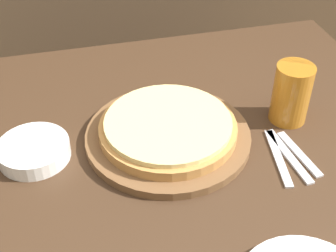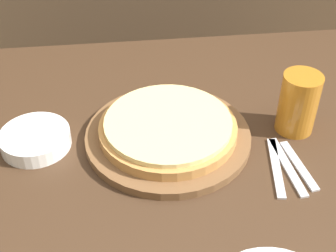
{
  "view_description": "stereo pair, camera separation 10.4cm",
  "coord_description": "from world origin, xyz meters",
  "px_view_note": "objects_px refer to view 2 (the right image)",
  "views": [
    {
      "loc": [
        -0.23,
        -0.73,
        1.42
      ],
      "look_at": [
        -0.03,
        0.06,
        0.76
      ],
      "focal_mm": 50.0,
      "sensor_mm": 36.0,
      "label": 1
    },
    {
      "loc": [
        -0.13,
        -0.75,
        1.42
      ],
      "look_at": [
        -0.03,
        0.06,
        0.76
      ],
      "focal_mm": 50.0,
      "sensor_mm": 36.0,
      "label": 2
    }
  ],
  "objects_px": {
    "fork": "(276,167)",
    "dinner_knife": "(287,166)",
    "beer_glass": "(299,101)",
    "spoon": "(299,165)",
    "side_bowl": "(35,139)",
    "pizza_on_board": "(168,131)"
  },
  "relations": [
    {
      "from": "beer_glass",
      "to": "spoon",
      "type": "distance_m",
      "value": 0.15
    },
    {
      "from": "side_bowl",
      "to": "beer_glass",
      "type": "bearing_deg",
      "value": -0.79
    },
    {
      "from": "side_bowl",
      "to": "spoon",
      "type": "distance_m",
      "value": 0.58
    },
    {
      "from": "pizza_on_board",
      "to": "fork",
      "type": "relative_size",
      "value": 2.07
    },
    {
      "from": "beer_glass",
      "to": "side_bowl",
      "type": "distance_m",
      "value": 0.6
    },
    {
      "from": "pizza_on_board",
      "to": "beer_glass",
      "type": "bearing_deg",
      "value": 1.39
    },
    {
      "from": "pizza_on_board",
      "to": "fork",
      "type": "bearing_deg",
      "value": -28.81
    },
    {
      "from": "fork",
      "to": "spoon",
      "type": "height_order",
      "value": "same"
    },
    {
      "from": "side_bowl",
      "to": "spoon",
      "type": "bearing_deg",
      "value": -13.47
    },
    {
      "from": "fork",
      "to": "dinner_knife",
      "type": "xyz_separation_m",
      "value": [
        0.02,
        0.0,
        0.0
      ]
    },
    {
      "from": "fork",
      "to": "dinner_knife",
      "type": "height_order",
      "value": "same"
    },
    {
      "from": "side_bowl",
      "to": "fork",
      "type": "distance_m",
      "value": 0.53
    },
    {
      "from": "side_bowl",
      "to": "spoon",
      "type": "relative_size",
      "value": 1.01
    },
    {
      "from": "side_bowl",
      "to": "dinner_knife",
      "type": "relative_size",
      "value": 0.86
    },
    {
      "from": "dinner_knife",
      "to": "fork",
      "type": "bearing_deg",
      "value": -180.0
    },
    {
      "from": "side_bowl",
      "to": "dinner_knife",
      "type": "height_order",
      "value": "side_bowl"
    },
    {
      "from": "spoon",
      "to": "fork",
      "type": "bearing_deg",
      "value": -180.0
    },
    {
      "from": "beer_glass",
      "to": "dinner_knife",
      "type": "bearing_deg",
      "value": -113.49
    },
    {
      "from": "spoon",
      "to": "pizza_on_board",
      "type": "bearing_deg",
      "value": 155.9
    },
    {
      "from": "beer_glass",
      "to": "fork",
      "type": "relative_size",
      "value": 0.8
    },
    {
      "from": "beer_glass",
      "to": "spoon",
      "type": "bearing_deg",
      "value": -103.39
    },
    {
      "from": "dinner_knife",
      "to": "spoon",
      "type": "xyz_separation_m",
      "value": [
        0.02,
        0.0,
        0.0
      ]
    }
  ]
}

